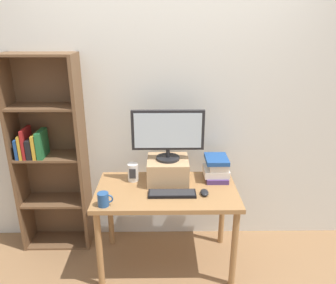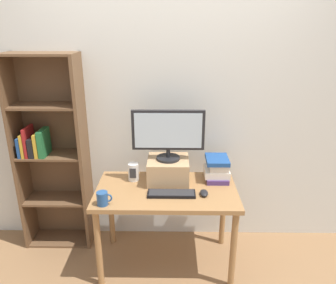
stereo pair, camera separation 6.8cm
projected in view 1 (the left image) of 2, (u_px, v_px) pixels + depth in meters
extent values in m
plane|color=olive|center=(167.00, 262.00, 2.88)|extent=(12.00, 12.00, 0.00)
cube|color=silver|center=(166.00, 105.00, 2.88)|extent=(7.00, 0.08, 2.60)
cube|color=#9E7042|center=(167.00, 191.00, 2.64)|extent=(1.14, 0.64, 0.04)
cylinder|color=#9E7042|center=(99.00, 250.00, 2.50)|extent=(0.05, 0.05, 0.68)
cylinder|color=#9E7042|center=(234.00, 249.00, 2.52)|extent=(0.05, 0.05, 0.68)
cylinder|color=#9E7042|center=(110.00, 212.00, 3.01)|extent=(0.05, 0.05, 0.68)
cylinder|color=#9E7042|center=(222.00, 211.00, 3.03)|extent=(0.05, 0.05, 0.68)
cube|color=brown|center=(17.00, 157.00, 2.85)|extent=(0.03, 0.28, 1.76)
cube|color=brown|center=(83.00, 157.00, 2.85)|extent=(0.03, 0.28, 1.76)
cube|color=brown|center=(55.00, 151.00, 2.97)|extent=(0.60, 0.01, 1.76)
cube|color=brown|center=(61.00, 240.00, 3.15)|extent=(0.55, 0.27, 0.02)
cube|color=brown|center=(56.00, 200.00, 3.00)|extent=(0.55, 0.27, 0.02)
cube|color=brown|center=(50.00, 156.00, 2.85)|extent=(0.55, 0.27, 0.02)
cube|color=brown|center=(43.00, 107.00, 2.69)|extent=(0.55, 0.27, 0.02)
cube|color=brown|center=(36.00, 54.00, 2.55)|extent=(0.55, 0.27, 0.02)
cube|color=navy|center=(20.00, 147.00, 2.78)|extent=(0.03, 0.20, 0.17)
cube|color=gold|center=(23.00, 145.00, 2.78)|extent=(0.02, 0.20, 0.20)
cube|color=maroon|center=(27.00, 142.00, 2.77)|extent=(0.02, 0.20, 0.25)
cube|color=black|center=(32.00, 147.00, 2.79)|extent=(0.05, 0.20, 0.17)
cube|color=gold|center=(37.00, 145.00, 2.78)|extent=(0.03, 0.20, 0.21)
cube|color=#236B38|center=(42.00, 144.00, 2.78)|extent=(0.05, 0.20, 0.23)
cube|color=tan|center=(168.00, 170.00, 2.74)|extent=(0.34, 0.32, 0.20)
cylinder|color=black|center=(168.00, 158.00, 2.70)|extent=(0.19, 0.19, 0.02)
cylinder|color=black|center=(168.00, 153.00, 2.69)|extent=(0.03, 0.03, 0.07)
cube|color=black|center=(168.00, 130.00, 2.62)|extent=(0.58, 0.04, 0.33)
cube|color=silver|center=(168.00, 131.00, 2.60)|extent=(0.54, 0.00, 0.29)
cube|color=black|center=(172.00, 194.00, 2.54)|extent=(0.37, 0.12, 0.02)
cube|color=#28282B|center=(172.00, 192.00, 2.54)|extent=(0.35, 0.11, 0.00)
ellipsoid|color=black|center=(204.00, 192.00, 2.55)|extent=(0.06, 0.10, 0.04)
cube|color=#4C336B|center=(216.00, 176.00, 2.81)|extent=(0.18, 0.24, 0.04)
cube|color=silver|center=(216.00, 171.00, 2.79)|extent=(0.21, 0.21, 0.06)
cube|color=silver|center=(218.00, 165.00, 2.77)|extent=(0.15, 0.20, 0.06)
cube|color=navy|center=(217.00, 159.00, 2.76)|extent=(0.19, 0.24, 0.03)
cylinder|color=#234C84|center=(103.00, 199.00, 2.38)|extent=(0.08, 0.08, 0.10)
torus|color=#234C84|center=(109.00, 199.00, 2.38)|extent=(0.07, 0.01, 0.07)
cylinder|color=silver|center=(133.00, 172.00, 2.75)|extent=(0.09, 0.09, 0.15)
cube|color=#2D2D30|center=(132.00, 174.00, 2.71)|extent=(0.05, 0.00, 0.08)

